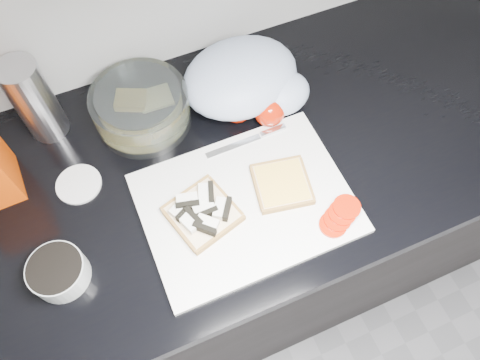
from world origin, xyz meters
name	(u,v)px	position (x,y,z in m)	size (l,w,h in m)	color
base_cabinet	(196,252)	(0.00, 1.20, 0.43)	(3.50, 0.60, 0.86)	black
countertop	(179,178)	(0.00, 1.20, 0.88)	(3.50, 0.64, 0.04)	black
cutting_board	(246,203)	(0.10, 1.08, 0.91)	(0.40, 0.30, 0.01)	silver
bread_left	(202,213)	(0.01, 1.09, 0.92)	(0.15, 0.15, 0.04)	beige
bread_right	(282,184)	(0.18, 1.09, 0.92)	(0.13, 0.13, 0.02)	beige
tomato_slices	(340,216)	(0.25, 0.98, 0.92)	(0.10, 0.08, 0.02)	#B21904
knife	(256,137)	(0.18, 1.21, 0.91)	(0.18, 0.02, 0.01)	#B4B5B9
seed_tub	(58,272)	(-0.26, 1.08, 0.93)	(0.10, 0.10, 0.05)	#AAB0AF
tub_lid	(79,184)	(-0.19, 1.25, 0.90)	(0.09, 0.09, 0.01)	silver
glass_bowl	(141,108)	(-0.02, 1.36, 0.94)	(0.20, 0.20, 0.08)	silver
steel_canister	(34,101)	(-0.21, 1.41, 0.99)	(0.08, 0.08, 0.19)	#B8B8BD
grocery_bag	(246,79)	(0.21, 1.33, 0.95)	(0.28, 0.24, 0.11)	#ABB8D2
whole_tomatoes	(253,110)	(0.20, 1.26, 0.93)	(0.12, 0.10, 0.07)	#B21904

